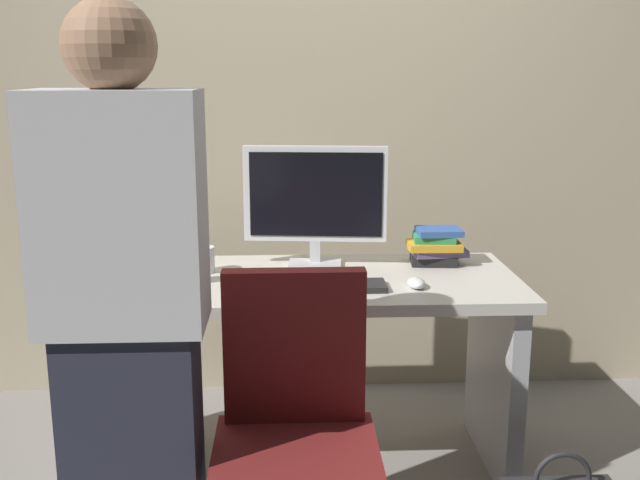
{
  "coord_description": "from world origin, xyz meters",
  "views": [
    {
      "loc": [
        -0.12,
        -2.58,
        1.47
      ],
      "look_at": [
        0.0,
        -0.05,
        0.89
      ],
      "focal_mm": 41.71,
      "sensor_mm": 36.0,
      "label": 1
    }
  ],
  "objects_px": {
    "person_at_desk": "(127,329)",
    "desk": "(319,337)",
    "mouse": "(416,283)",
    "cup_by_monitor": "(204,260)",
    "monitor": "(315,199)",
    "office_chair": "(296,465)",
    "book_stack": "(436,247)",
    "keyboard": "(323,286)",
    "cup_near_keyboard": "(189,271)"
  },
  "relations": [
    {
      "from": "office_chair",
      "to": "person_at_desk",
      "type": "relative_size",
      "value": 0.57
    },
    {
      "from": "keyboard",
      "to": "book_stack",
      "type": "distance_m",
      "value": 0.55
    },
    {
      "from": "keyboard",
      "to": "book_stack",
      "type": "xyz_separation_m",
      "value": [
        0.45,
        0.32,
        0.06
      ]
    },
    {
      "from": "monitor",
      "to": "keyboard",
      "type": "xyz_separation_m",
      "value": [
        0.01,
        -0.32,
        -0.25
      ]
    },
    {
      "from": "book_stack",
      "to": "person_at_desk",
      "type": "bearing_deg",
      "value": -135.15
    },
    {
      "from": "office_chair",
      "to": "book_stack",
      "type": "height_order",
      "value": "office_chair"
    },
    {
      "from": "mouse",
      "to": "cup_by_monitor",
      "type": "relative_size",
      "value": 1.04
    },
    {
      "from": "cup_near_keyboard",
      "to": "book_stack",
      "type": "xyz_separation_m",
      "value": [
        0.92,
        0.23,
        0.02
      ]
    },
    {
      "from": "monitor",
      "to": "book_stack",
      "type": "distance_m",
      "value": 0.5
    },
    {
      "from": "cup_near_keyboard",
      "to": "book_stack",
      "type": "relative_size",
      "value": 0.41
    },
    {
      "from": "book_stack",
      "to": "cup_by_monitor",
      "type": "bearing_deg",
      "value": -174.95
    },
    {
      "from": "monitor",
      "to": "desk",
      "type": "bearing_deg",
      "value": -87.42
    },
    {
      "from": "mouse",
      "to": "keyboard",
      "type": "bearing_deg",
      "value": -179.48
    },
    {
      "from": "office_chair",
      "to": "monitor",
      "type": "distance_m",
      "value": 1.1
    },
    {
      "from": "desk",
      "to": "person_at_desk",
      "type": "bearing_deg",
      "value": -122.92
    },
    {
      "from": "office_chair",
      "to": "keyboard",
      "type": "distance_m",
      "value": 0.7
    },
    {
      "from": "person_at_desk",
      "to": "desk",
      "type": "bearing_deg",
      "value": 57.08
    },
    {
      "from": "cup_by_monitor",
      "to": "monitor",
      "type": "bearing_deg",
      "value": 11.57
    },
    {
      "from": "mouse",
      "to": "cup_near_keyboard",
      "type": "bearing_deg",
      "value": 173.69
    },
    {
      "from": "mouse",
      "to": "cup_by_monitor",
      "type": "height_order",
      "value": "cup_by_monitor"
    },
    {
      "from": "office_chair",
      "to": "cup_near_keyboard",
      "type": "bearing_deg",
      "value": 117.48
    },
    {
      "from": "desk",
      "to": "keyboard",
      "type": "distance_m",
      "value": 0.28
    },
    {
      "from": "desk",
      "to": "mouse",
      "type": "relative_size",
      "value": 14.38
    },
    {
      "from": "keyboard",
      "to": "mouse",
      "type": "bearing_deg",
      "value": 0.02
    },
    {
      "from": "person_at_desk",
      "to": "book_stack",
      "type": "relative_size",
      "value": 7.18
    },
    {
      "from": "cup_by_monitor",
      "to": "book_stack",
      "type": "relative_size",
      "value": 0.42
    },
    {
      "from": "person_at_desk",
      "to": "book_stack",
      "type": "bearing_deg",
      "value": 44.85
    },
    {
      "from": "desk",
      "to": "office_chair",
      "type": "height_order",
      "value": "office_chair"
    },
    {
      "from": "person_at_desk",
      "to": "monitor",
      "type": "height_order",
      "value": "person_at_desk"
    },
    {
      "from": "desk",
      "to": "person_at_desk",
      "type": "height_order",
      "value": "person_at_desk"
    },
    {
      "from": "book_stack",
      "to": "mouse",
      "type": "bearing_deg",
      "value": -112.24
    },
    {
      "from": "cup_by_monitor",
      "to": "keyboard",
      "type": "bearing_deg",
      "value": -29.07
    },
    {
      "from": "keyboard",
      "to": "cup_by_monitor",
      "type": "relative_size",
      "value": 4.48
    },
    {
      "from": "keyboard",
      "to": "book_stack",
      "type": "relative_size",
      "value": 1.88
    },
    {
      "from": "desk",
      "to": "cup_near_keyboard",
      "type": "relative_size",
      "value": 15.44
    },
    {
      "from": "mouse",
      "to": "cup_near_keyboard",
      "type": "distance_m",
      "value": 0.79
    },
    {
      "from": "desk",
      "to": "book_stack",
      "type": "height_order",
      "value": "book_stack"
    },
    {
      "from": "keyboard",
      "to": "mouse",
      "type": "height_order",
      "value": "mouse"
    },
    {
      "from": "person_at_desk",
      "to": "cup_by_monitor",
      "type": "height_order",
      "value": "person_at_desk"
    },
    {
      "from": "mouse",
      "to": "cup_by_monitor",
      "type": "bearing_deg",
      "value": 162.57
    },
    {
      "from": "mouse",
      "to": "person_at_desk",
      "type": "bearing_deg",
      "value": -142.22
    },
    {
      "from": "desk",
      "to": "monitor",
      "type": "bearing_deg",
      "value": 92.58
    },
    {
      "from": "person_at_desk",
      "to": "mouse",
      "type": "distance_m",
      "value": 1.07
    },
    {
      "from": "person_at_desk",
      "to": "mouse",
      "type": "bearing_deg",
      "value": 37.78
    },
    {
      "from": "desk",
      "to": "mouse",
      "type": "xyz_separation_m",
      "value": [
        0.33,
        -0.15,
        0.25
      ]
    },
    {
      "from": "monitor",
      "to": "cup_by_monitor",
      "type": "xyz_separation_m",
      "value": [
        -0.41,
        -0.08,
        -0.21
      ]
    },
    {
      "from": "person_at_desk",
      "to": "keyboard",
      "type": "bearing_deg",
      "value": 51.2
    },
    {
      "from": "office_chair",
      "to": "cup_by_monitor",
      "type": "distance_m",
      "value": 0.98
    },
    {
      "from": "mouse",
      "to": "monitor",
      "type": "bearing_deg",
      "value": 136.28
    },
    {
      "from": "office_chair",
      "to": "keyboard",
      "type": "xyz_separation_m",
      "value": [
        0.1,
        0.61,
        0.32
      ]
    }
  ]
}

